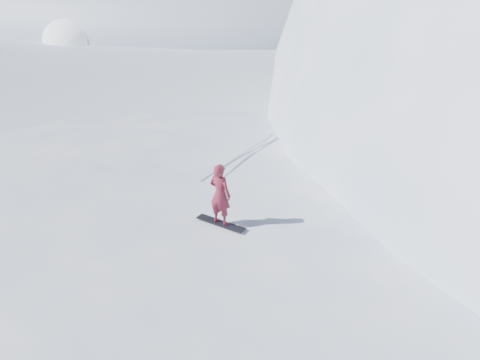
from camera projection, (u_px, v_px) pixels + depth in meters
The scene contains 9 objects.
ground at pixel (167, 269), 16.28m from camera, with size 400.00×400.00×0.00m, color white.
near_ridge at pixel (241, 240), 17.93m from camera, with size 36.00×28.00×4.80m, color white.
far_ridge_a at pixel (128, 13), 97.68m from camera, with size 120.00×70.00×28.00m, color white.
far_ridge_c at pixel (360, 5), 118.06m from camera, with size 140.00×90.00×36.00m, color white.
wind_bumps at pixel (195, 237), 18.12m from camera, with size 16.00×14.40×1.00m.
snowboard at pixel (221, 223), 14.35m from camera, with size 1.68×0.31×0.03m, color black.
snowboarder at pixel (220, 194), 13.93m from camera, with size 0.71×0.47×1.95m, color maroon.
vapor_plume at pixel (72, 41), 63.21m from camera, with size 8.72×6.97×6.10m, color white.
board_tracks at pixel (244, 155), 19.39m from camera, with size 1.33×5.97×0.04m.
Camera 1 is at (10.02, -9.32, 9.68)m, focal length 35.00 mm.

